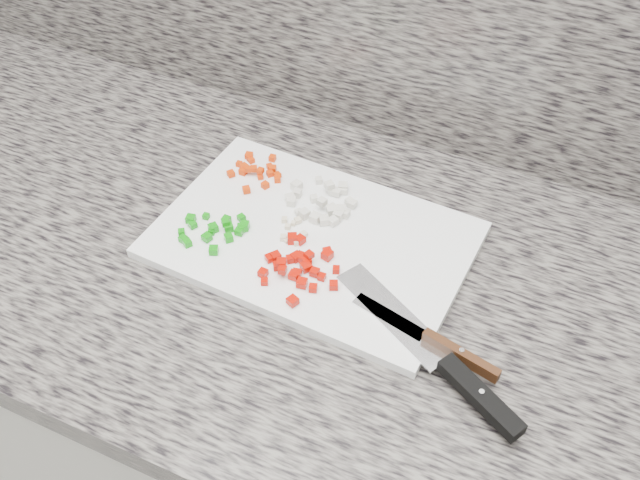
# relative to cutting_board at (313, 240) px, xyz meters

# --- Properties ---
(cabinet) EXTENTS (3.92, 0.62, 0.86)m
(cabinet) POSITION_rel_cutting_board_xyz_m (0.05, -0.03, -0.48)
(cabinet) COLOR silver
(cabinet) RESTS_ON ground
(countertop) EXTENTS (3.96, 0.64, 0.04)m
(countertop) POSITION_rel_cutting_board_xyz_m (0.05, -0.03, -0.03)
(countertop) COLOR slate
(countertop) RESTS_ON cabinet
(cutting_board) EXTENTS (0.42, 0.29, 0.01)m
(cutting_board) POSITION_rel_cutting_board_xyz_m (0.00, 0.00, 0.00)
(cutting_board) COLOR white
(cutting_board) RESTS_ON countertop
(carrot_pile) EXTENTS (0.08, 0.09, 0.02)m
(carrot_pile) POSITION_rel_cutting_board_xyz_m (-0.13, 0.08, 0.01)
(carrot_pile) COLOR red
(carrot_pile) RESTS_ON cutting_board
(onion_pile) EXTENTS (0.10, 0.09, 0.02)m
(onion_pile) POSITION_rel_cutting_board_xyz_m (-0.01, 0.06, 0.01)
(onion_pile) COLOR silver
(onion_pile) RESTS_ON cutting_board
(green_pepper_pile) EXTENTS (0.09, 0.08, 0.02)m
(green_pepper_pile) POSITION_rel_cutting_board_xyz_m (-0.12, -0.05, 0.01)
(green_pepper_pile) COLOR #0D8A0C
(green_pepper_pile) RESTS_ON cutting_board
(red_pepper_pile) EXTENTS (0.11, 0.11, 0.02)m
(red_pepper_pile) POSITION_rel_cutting_board_xyz_m (0.01, -0.06, 0.01)
(red_pepper_pile) COLOR #B50E02
(red_pepper_pile) RESTS_ON cutting_board
(garlic_pile) EXTENTS (0.05, 0.05, 0.01)m
(garlic_pile) POSITION_rel_cutting_board_xyz_m (-0.03, -0.01, 0.01)
(garlic_pile) COLOR beige
(garlic_pile) RESTS_ON cutting_board
(chef_knife) EXTENTS (0.26, 0.17, 0.02)m
(chef_knife) POSITION_rel_cutting_board_xyz_m (0.22, -0.13, 0.01)
(chef_knife) COLOR white
(chef_knife) RESTS_ON cutting_board
(paring_knife) EXTENTS (0.19, 0.06, 0.02)m
(paring_knife) POSITION_rel_cutting_board_xyz_m (0.21, -0.10, 0.01)
(paring_knife) COLOR white
(paring_knife) RESTS_ON cutting_board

